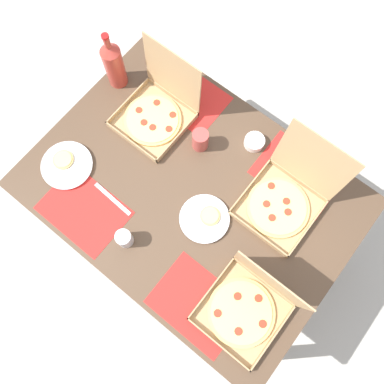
{
  "coord_description": "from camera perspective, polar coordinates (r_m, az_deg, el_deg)",
  "views": [
    {
      "loc": [
        0.31,
        -0.39,
        2.38
      ],
      "look_at": [
        0.0,
        0.0,
        0.73
      ],
      "focal_mm": 36.96,
      "sensor_mm": 36.0,
      "label": 1
    }
  ],
  "objects": [
    {
      "name": "ground_plane",
      "position": [
        2.43,
        0.0,
        -4.99
      ],
      "size": [
        6.0,
        6.0,
        0.0
      ],
      "primitive_type": "plane",
      "color": "beige"
    },
    {
      "name": "dining_table",
      "position": [
        1.83,
        0.0,
        -0.95
      ],
      "size": [
        1.4,
        1.01,
        0.73
      ],
      "color": "#3F3328",
      "rests_on": "ground_plane"
    },
    {
      "name": "placemat_near_left",
      "position": [
        1.77,
        -15.32,
        -2.55
      ],
      "size": [
        0.36,
        0.26,
        0.0
      ],
      "primitive_type": "cube",
      "color": "red",
      "rests_on": "dining_table"
    },
    {
      "name": "placemat_near_right",
      "position": [
        1.65,
        0.87,
        -15.89
      ],
      "size": [
        0.36,
        0.26,
        0.0
      ],
      "primitive_type": "cube",
      "color": "red",
      "rests_on": "dining_table"
    },
    {
      "name": "placemat_far_left",
      "position": [
        1.92,
        -0.74,
        13.65
      ],
      "size": [
        0.36,
        0.26,
        0.0
      ],
      "primitive_type": "cube",
      "color": "red",
      "rests_on": "dining_table"
    },
    {
      "name": "placemat_far_right",
      "position": [
        1.82,
        14.92,
        2.5
      ],
      "size": [
        0.36,
        0.26,
        0.0
      ],
      "primitive_type": "cube",
      "color": "red",
      "rests_on": "dining_table"
    },
    {
      "name": "pizza_box_edge_far",
      "position": [
        1.83,
        -5.08,
        11.68
      ],
      "size": [
        0.3,
        0.32,
        0.34
      ],
      "color": "tan",
      "rests_on": "dining_table"
    },
    {
      "name": "pizza_box_corner_left",
      "position": [
        1.62,
        7.98,
        -15.92
      ],
      "size": [
        0.31,
        0.31,
        0.34
      ],
      "color": "tan",
      "rests_on": "dining_table"
    },
    {
      "name": "pizza_box_corner_right",
      "position": [
        1.71,
        13.31,
        -0.8
      ],
      "size": [
        0.31,
        0.36,
        0.34
      ],
      "color": "tan",
      "rests_on": "dining_table"
    },
    {
      "name": "plate_far_left",
      "position": [
        1.85,
        -17.64,
        3.76
      ],
      "size": [
        0.23,
        0.23,
        0.03
      ],
      "color": "white",
      "rests_on": "dining_table"
    },
    {
      "name": "plate_far_right",
      "position": [
        1.69,
        1.88,
        -3.85
      ],
      "size": [
        0.22,
        0.22,
        0.03
      ],
      "color": "white",
      "rests_on": "dining_table"
    },
    {
      "name": "soda_bottle",
      "position": [
        1.89,
        -11.23,
        17.67
      ],
      "size": [
        0.09,
        0.09,
        0.32
      ],
      "color": "#B2382D",
      "rests_on": "dining_table"
    },
    {
      "name": "cup_red",
      "position": [
        1.76,
        1.2,
        7.53
      ],
      "size": [
        0.07,
        0.07,
        0.11
      ],
      "primitive_type": "cylinder",
      "color": "#BF4742",
      "rests_on": "dining_table"
    },
    {
      "name": "cup_clear_right",
      "position": [
        1.66,
        -9.73,
        -6.63
      ],
      "size": [
        0.07,
        0.07,
        0.09
      ],
      "primitive_type": "cylinder",
      "color": "silver",
      "rests_on": "dining_table"
    },
    {
      "name": "condiment_bowl",
      "position": [
        1.81,
        8.98,
        7.15
      ],
      "size": [
        0.09,
        0.09,
        0.04
      ],
      "primitive_type": "cylinder",
      "color": "white",
      "rests_on": "dining_table"
    },
    {
      "name": "knife_by_far_right",
      "position": [
        1.75,
        -11.37,
        -1.0
      ],
      "size": [
        0.21,
        0.03,
        0.0
      ],
      "primitive_type": "cube",
      "rotation": [
        0.0,
        0.0,
        3.09
      ],
      "color": "#B7B7BC",
      "rests_on": "dining_table"
    }
  ]
}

